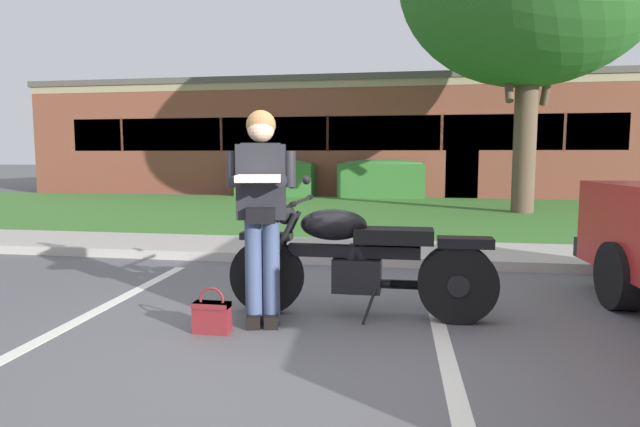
# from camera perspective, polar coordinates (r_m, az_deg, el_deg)

# --- Properties ---
(ground_plane) EXTENTS (140.00, 140.00, 0.00)m
(ground_plane) POSITION_cam_1_polar(r_m,az_deg,el_deg) (3.97, -3.16, -13.81)
(ground_plane) COLOR #565659
(curb_strip) EXTENTS (60.00, 0.20, 0.12)m
(curb_strip) POSITION_cam_1_polar(r_m,az_deg,el_deg) (6.75, 2.49, -4.91)
(curb_strip) COLOR #ADA89E
(curb_strip) RESTS_ON ground
(concrete_walk) EXTENTS (60.00, 1.50, 0.08)m
(concrete_walk) POSITION_cam_1_polar(r_m,az_deg,el_deg) (7.58, 3.32, -3.85)
(concrete_walk) COLOR #ADA89E
(concrete_walk) RESTS_ON ground
(grass_lawn) EXTENTS (60.00, 8.77, 0.06)m
(grass_lawn) POSITION_cam_1_polar(r_m,az_deg,el_deg) (12.65, 6.00, 0.10)
(grass_lawn) COLOR #3D752D
(grass_lawn) RESTS_ON ground
(stall_stripe_0) EXTENTS (0.26, 4.40, 0.01)m
(stall_stripe_0) POSITION_cam_1_polar(r_m,az_deg,el_deg) (4.88, -24.67, -10.49)
(stall_stripe_0) COLOR silver
(stall_stripe_0) RESTS_ON ground
(stall_stripe_1) EXTENTS (0.26, 4.40, 0.01)m
(stall_stripe_1) POSITION_cam_1_polar(r_m,az_deg,el_deg) (4.07, 12.95, -13.39)
(stall_stripe_1) COLOR silver
(stall_stripe_1) RESTS_ON ground
(motorcycle) EXTENTS (2.24, 0.82, 1.18)m
(motorcycle) POSITION_cam_1_polar(r_m,az_deg,el_deg) (4.51, 5.34, -5.04)
(motorcycle) COLOR black
(motorcycle) RESTS_ON ground
(rider_person) EXTENTS (0.53, 0.63, 1.70)m
(rider_person) POSITION_cam_1_polar(r_m,az_deg,el_deg) (4.22, -6.21, 1.40)
(rider_person) COLOR black
(rider_person) RESTS_ON ground
(handbag) EXTENTS (0.28, 0.13, 0.36)m
(handbag) POSITION_cam_1_polar(r_m,az_deg,el_deg) (4.27, -11.38, -10.44)
(handbag) COLOR maroon
(handbag) RESTS_ON ground
(hedge_left) EXTENTS (2.51, 0.90, 1.24)m
(hedge_left) POSITION_cam_1_polar(r_m,az_deg,el_deg) (17.44, -4.74, 3.81)
(hedge_left) COLOR #336B2D
(hedge_left) RESTS_ON ground
(hedge_center_left) EXTENTS (2.68, 0.90, 1.24)m
(hedge_center_left) POSITION_cam_1_polar(r_m,az_deg,el_deg) (16.90, 6.53, 3.72)
(hedge_center_left) COLOR #336B2D
(hedge_center_left) RESTS_ON ground
(brick_building) EXTENTS (21.49, 10.65, 3.97)m
(brick_building) POSITION_cam_1_polar(r_m,az_deg,el_deg) (22.80, 2.92, 7.72)
(brick_building) COLOR brown
(brick_building) RESTS_ON ground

